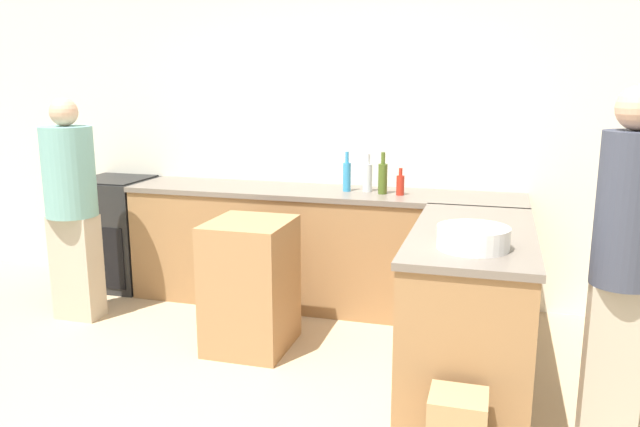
% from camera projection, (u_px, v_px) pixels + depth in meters
% --- Properties ---
extents(wall_back, '(8.00, 0.06, 2.70)m').
position_uv_depth(wall_back, '(332.00, 133.00, 5.07)').
color(wall_back, silver).
rests_on(wall_back, ground_plane).
extents(counter_back, '(3.10, 0.63, 0.94)m').
position_uv_depth(counter_back, '(321.00, 248.00, 4.95)').
color(counter_back, olive).
rests_on(counter_back, ground_plane).
extents(counter_peninsula, '(0.69, 1.51, 0.94)m').
position_uv_depth(counter_peninsula, '(469.00, 308.00, 3.65)').
color(counter_peninsula, olive).
rests_on(counter_peninsula, ground_plane).
extents(range_oven, '(0.59, 0.61, 0.95)m').
position_uv_depth(range_oven, '(117.00, 232.00, 5.44)').
color(range_oven, black).
rests_on(range_oven, ground_plane).
extents(island_table, '(0.52, 0.58, 0.87)m').
position_uv_depth(island_table, '(251.00, 285.00, 4.16)').
color(island_table, '#997047').
rests_on(island_table, ground_plane).
extents(mixing_bowl, '(0.37, 0.37, 0.11)m').
position_uv_depth(mixing_bowl, '(473.00, 238.00, 3.16)').
color(mixing_bowl, white).
rests_on(mixing_bowl, counter_peninsula).
extents(olive_oil_bottle, '(0.07, 0.07, 0.31)m').
position_uv_depth(olive_oil_bottle, '(383.00, 177.00, 4.67)').
color(olive_oil_bottle, '#475B1E').
rests_on(olive_oil_bottle, counter_back).
extents(hot_sauce_bottle, '(0.06, 0.06, 0.20)m').
position_uv_depth(hot_sauce_bottle, '(400.00, 184.00, 4.62)').
color(hot_sauce_bottle, red).
rests_on(hot_sauce_bottle, counter_back).
extents(dish_soap_bottle, '(0.06, 0.06, 0.31)m').
position_uv_depth(dish_soap_bottle, '(347.00, 176.00, 4.78)').
color(dish_soap_bottle, '#338CBF').
rests_on(dish_soap_bottle, counter_back).
extents(vinegar_bottle_clear, '(0.07, 0.07, 0.29)m').
position_uv_depth(vinegar_bottle_clear, '(367.00, 176.00, 4.77)').
color(vinegar_bottle_clear, silver).
rests_on(vinegar_bottle_clear, counter_back).
extents(person_by_range, '(0.37, 0.37, 1.65)m').
position_uv_depth(person_by_range, '(72.00, 203.00, 4.59)').
color(person_by_range, '#ADA38E').
rests_on(person_by_range, ground_plane).
extents(person_at_peninsula, '(0.28, 0.28, 1.76)m').
position_uv_depth(person_at_peninsula, '(623.00, 258.00, 2.88)').
color(person_at_peninsula, '#ADA38E').
rests_on(person_at_peninsula, ground_plane).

